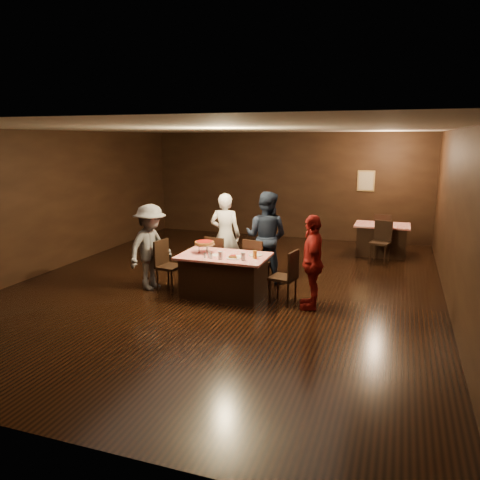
% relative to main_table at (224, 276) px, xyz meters
% --- Properties ---
extents(room, '(10.00, 10.04, 3.02)m').
position_rel_main_table_xyz_m(room, '(-0.17, 0.55, 1.75)').
color(room, black).
rests_on(room, ground).
extents(main_table, '(1.60, 1.00, 0.77)m').
position_rel_main_table_xyz_m(main_table, '(0.00, 0.00, 0.00)').
color(main_table, '#BA0C0F').
rests_on(main_table, ground).
extents(back_table, '(1.30, 0.90, 0.77)m').
position_rel_main_table_xyz_m(back_table, '(2.57, 4.14, 0.00)').
color(back_table, '#AC0C0B').
rests_on(back_table, ground).
extents(chair_far_left, '(0.46, 0.46, 0.95)m').
position_rel_main_table_xyz_m(chair_far_left, '(-0.40, 0.75, 0.09)').
color(chair_far_left, black).
rests_on(chair_far_left, ground).
extents(chair_far_right, '(0.49, 0.49, 0.95)m').
position_rel_main_table_xyz_m(chair_far_right, '(0.40, 0.75, 0.09)').
color(chair_far_right, black).
rests_on(chair_far_right, ground).
extents(chair_end_left, '(0.49, 0.49, 0.95)m').
position_rel_main_table_xyz_m(chair_end_left, '(-1.10, 0.00, 0.09)').
color(chair_end_left, black).
rests_on(chair_end_left, ground).
extents(chair_end_right, '(0.49, 0.49, 0.95)m').
position_rel_main_table_xyz_m(chair_end_right, '(1.10, 0.00, 0.09)').
color(chair_end_right, black).
rests_on(chair_end_right, ground).
extents(chair_back_near, '(0.51, 0.51, 0.95)m').
position_rel_main_table_xyz_m(chair_back_near, '(2.57, 3.44, 0.09)').
color(chair_back_near, black).
rests_on(chair_back_near, ground).
extents(chair_back_far, '(0.46, 0.46, 0.95)m').
position_rel_main_table_xyz_m(chair_back_far, '(2.57, 4.74, 0.09)').
color(chair_back_far, black).
rests_on(chair_back_far, ground).
extents(diner_white_jacket, '(0.67, 0.47, 1.75)m').
position_rel_main_table_xyz_m(diner_white_jacket, '(-0.43, 1.20, 0.49)').
color(diner_white_jacket, white).
rests_on(diner_white_jacket, ground).
extents(diner_navy_hoodie, '(0.95, 0.78, 1.82)m').
position_rel_main_table_xyz_m(diner_navy_hoodie, '(0.46, 1.14, 0.52)').
color(diner_navy_hoodie, black).
rests_on(diner_navy_hoodie, ground).
extents(diner_grey_knit, '(0.84, 1.17, 1.63)m').
position_rel_main_table_xyz_m(diner_grey_knit, '(-1.46, -0.05, 0.43)').
color(diner_grey_knit, slate).
rests_on(diner_grey_knit, ground).
extents(diner_red_shirt, '(0.58, 1.00, 1.60)m').
position_rel_main_table_xyz_m(diner_red_shirt, '(1.62, -0.08, 0.42)').
color(diner_red_shirt, maroon).
rests_on(diner_red_shirt, ground).
extents(pizza_stand, '(0.38, 0.38, 0.22)m').
position_rel_main_table_xyz_m(pizza_stand, '(-0.40, 0.05, 0.57)').
color(pizza_stand, black).
rests_on(pizza_stand, main_table).
extents(plate_with_slice, '(0.25, 0.25, 0.06)m').
position_rel_main_table_xyz_m(plate_with_slice, '(0.25, -0.18, 0.41)').
color(plate_with_slice, white).
rests_on(plate_with_slice, main_table).
extents(plate_empty, '(0.25, 0.25, 0.01)m').
position_rel_main_table_xyz_m(plate_empty, '(0.55, 0.15, 0.39)').
color(plate_empty, white).
rests_on(plate_empty, main_table).
extents(glass_front_left, '(0.08, 0.08, 0.14)m').
position_rel_main_table_xyz_m(glass_front_left, '(0.05, -0.30, 0.46)').
color(glass_front_left, silver).
rests_on(glass_front_left, main_table).
extents(glass_front_right, '(0.08, 0.08, 0.14)m').
position_rel_main_table_xyz_m(glass_front_right, '(0.45, -0.25, 0.46)').
color(glass_front_right, silver).
rests_on(glass_front_right, main_table).
extents(glass_amber, '(0.08, 0.08, 0.14)m').
position_rel_main_table_xyz_m(glass_amber, '(0.60, -0.05, 0.46)').
color(glass_amber, '#BF7F26').
rests_on(glass_amber, main_table).
extents(condiments, '(0.17, 0.10, 0.09)m').
position_rel_main_table_xyz_m(condiments, '(-0.18, -0.28, 0.43)').
color(condiments, silver).
rests_on(condiments, main_table).
extents(napkin_center, '(0.19, 0.19, 0.01)m').
position_rel_main_table_xyz_m(napkin_center, '(0.30, 0.00, 0.39)').
color(napkin_center, white).
rests_on(napkin_center, main_table).
extents(napkin_left, '(0.21, 0.21, 0.01)m').
position_rel_main_table_xyz_m(napkin_left, '(-0.15, -0.05, 0.39)').
color(napkin_left, white).
rests_on(napkin_left, main_table).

